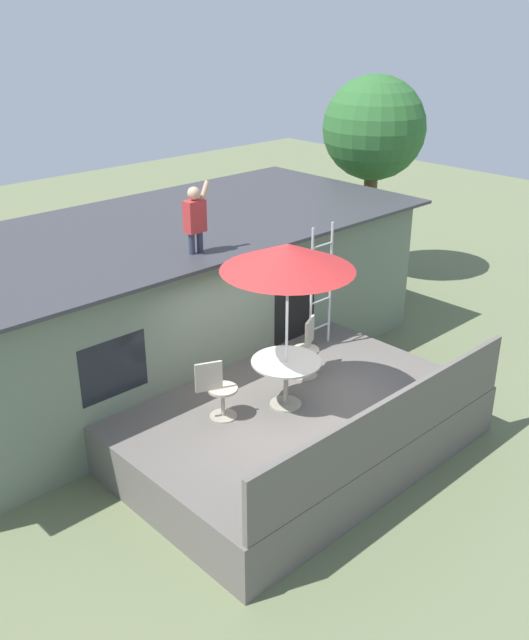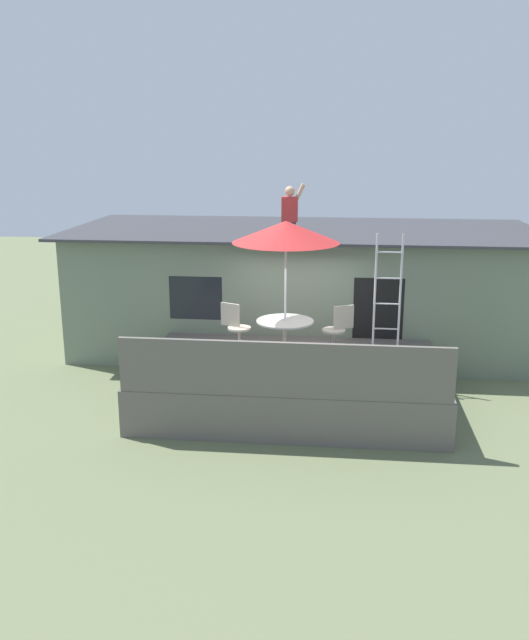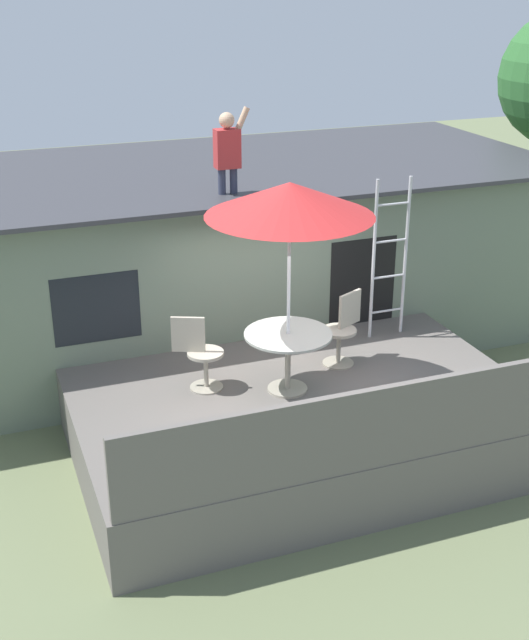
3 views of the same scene
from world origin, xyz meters
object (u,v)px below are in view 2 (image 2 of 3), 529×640
Objects in this scene: patio_umbrella at (286,232)px; step_ladder at (388,291)px; person_figure at (290,208)px; patio_chair_left at (236,328)px; patio_chair_right at (337,330)px; patio_table at (285,329)px.

patio_umbrella is 2.49m from step_ladder.
step_ladder is at bearing -24.70° from person_figure.
patio_chair_right is (1.91, 0.04, 0.00)m from patio_chair_left.
patio_chair_left is 1.00× the size of patio_chair_right.
patio_table is 1.13× the size of patio_chair_left.
patio_chair_left is at bearing 156.30° from patio_umbrella.
person_figure is (-0.07, 1.95, 0.21)m from patio_umbrella.
patio_umbrella is at bearing 0.00° from patio_chair_right.
patio_chair_left reaches higher than patio_table.
patio_chair_left and patio_chair_right have the same top height.
step_ladder is 1.98× the size of person_figure.
patio_table is 0.47× the size of step_ladder.
person_figure is at bearing 83.20° from patio_chair_left.
person_figure reaches higher than patio_umbrella.
patio_chair_left is (-0.96, 0.42, -1.89)m from patio_umbrella.
patio_table is 1.13× the size of patio_chair_right.
patio_umbrella is at bearing 0.00° from patio_chair_left.
person_figure is 2.75m from patio_chair_left.
step_ladder is at bearing 29.16° from patio_table.
patio_chair_left is 1.91m from patio_chair_right.
person_figure is (-0.07, 1.95, 1.97)m from patio_table.
person_figure reaches higher than step_ladder.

